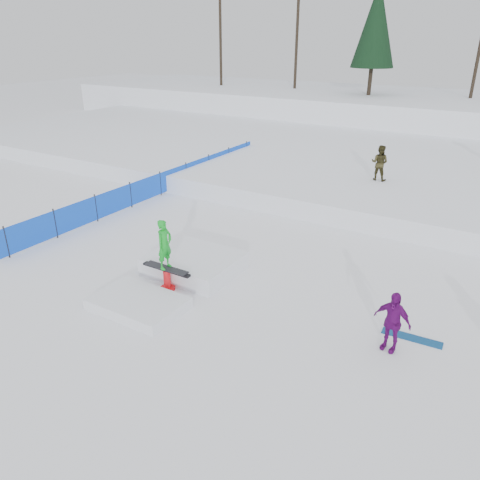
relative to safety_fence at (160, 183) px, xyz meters
The scene contains 8 objects.
ground 9.28m from the safety_fence, 45.44° to the right, with size 120.00×120.00×0.00m, color white.
snow_berm 24.29m from the safety_fence, 74.48° to the left, with size 60.00×14.00×2.40m, color white.
snow_midrise 11.43m from the safety_fence, 55.34° to the left, with size 50.00×18.00×0.80m, color white.
safety_fence is the anchor object (origin of this frame).
walker_olive 9.72m from the safety_fence, 29.68° to the left, with size 0.75×0.58×1.54m, color #302B13.
spectator_purple 13.33m from the safety_fence, 26.86° to the right, with size 0.87×0.36×1.49m, color #620C68.
loose_board_teal 13.39m from the safety_fence, 23.46° to the right, with size 1.40×0.28×0.03m, color navy.
jib_rail_feature 8.28m from the safety_fence, 45.98° to the right, with size 2.60×4.40×2.11m.
Camera 1 is at (7.10, -8.82, 6.67)m, focal length 35.00 mm.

